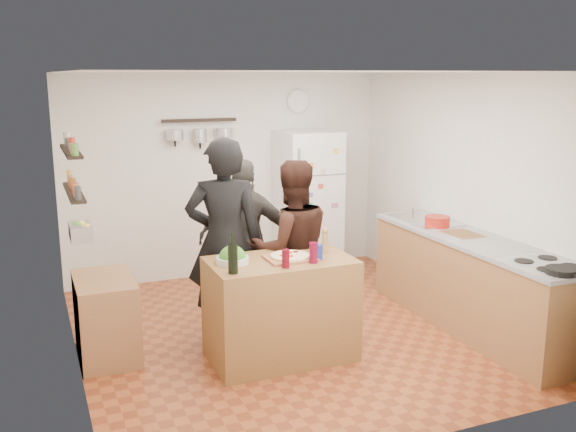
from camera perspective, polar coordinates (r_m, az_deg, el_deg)
name	(u,v)px	position (r m, az deg, el deg)	size (l,w,h in m)	color
room_shell	(277,200)	(6.39, -0.98, 1.39)	(4.20, 4.20, 4.20)	brown
prep_island	(281,309)	(5.71, -0.65, -8.27)	(1.25, 0.72, 0.91)	olive
pizza_board	(290,258)	(5.58, 0.18, -3.75)	(0.42, 0.34, 0.02)	#9A5438
pizza	(290,256)	(5.57, 0.18, -3.56)	(0.34, 0.34, 0.02)	beige
salad_bowl	(232,260)	(5.47, -4.96, -3.93)	(0.28, 0.28, 0.06)	silver
wine_bottle	(233,259)	(5.18, -4.92, -3.80)	(0.08, 0.08, 0.24)	black
wine_glass_near	(286,259)	(5.32, -0.21, -3.81)	(0.06, 0.06, 0.16)	#500612
wine_glass_far	(313,253)	(5.45, 2.27, -3.28)	(0.07, 0.07, 0.18)	#5B071F
pepper_mill	(325,243)	(5.76, 3.31, -2.39)	(0.06, 0.06, 0.18)	olive
salt_canister	(318,252)	(5.56, 2.67, -3.21)	(0.08, 0.08, 0.13)	navy
person_left	(224,242)	(5.95, -5.69, -2.28)	(0.71, 0.46, 1.94)	black
person_center	(292,249)	(6.10, 0.32, -2.98)	(0.83, 0.65, 1.71)	black
person_back	(246,239)	(6.59, -3.78, -2.08)	(0.97, 0.40, 1.65)	#312E2C
counter_run	(471,284)	(6.64, 16.00, -5.82)	(0.63, 2.63, 0.90)	#9E7042
stove_top	(547,265)	(5.83, 22.03, -4.07)	(0.60, 0.62, 0.02)	white
skillet	(561,271)	(5.58, 23.14, -4.51)	(0.25, 0.25, 0.05)	black
sink	(424,221)	(7.17, 12.04, -0.40)	(0.50, 0.80, 0.03)	silver
cutting_board	(463,235)	(6.65, 15.29, -1.63)	(0.30, 0.40, 0.02)	olive
red_bowl	(437,221)	(6.89, 13.13, -0.47)	(0.26, 0.26, 0.11)	#AE1F13
fridge	(308,203)	(8.05, 1.78, 1.16)	(0.70, 0.68, 1.80)	white
wall_clock	(298,101)	(8.21, 0.88, 10.18)	(0.30, 0.30, 0.03)	silver
spice_shelf_lower	(74,192)	(5.75, -18.50, 2.02)	(0.12, 1.00, 0.03)	black
spice_shelf_upper	(71,151)	(5.70, -18.74, 5.49)	(0.12, 1.00, 0.03)	black
produce_basket	(80,232)	(5.82, -17.97, -1.34)	(0.18, 0.35, 0.14)	silver
side_table	(106,318)	(5.99, -15.87, -8.68)	(0.50, 0.80, 0.73)	#A27344
pot_rack	(199,120)	(7.72, -7.89, 8.43)	(0.90, 0.04, 0.04)	black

